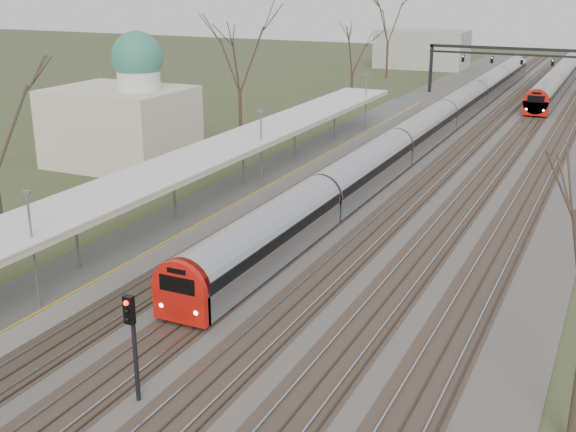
# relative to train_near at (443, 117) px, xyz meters

# --- Properties ---
(track_bed) EXTENTS (24.00, 160.00, 0.22)m
(track_bed) POSITION_rel_train_near_xyz_m (2.76, -6.33, -1.42)
(track_bed) COLOR #474442
(track_bed) RESTS_ON ground
(platform) EXTENTS (3.50, 69.00, 1.00)m
(platform) POSITION_rel_train_near_xyz_m (-6.55, -23.83, -0.98)
(platform) COLOR #9E9B93
(platform) RESTS_ON ground
(canopy) EXTENTS (4.10, 50.00, 3.11)m
(canopy) POSITION_rel_train_near_xyz_m (-6.55, -28.35, 2.45)
(canopy) COLOR slate
(canopy) RESTS_ON platform
(dome_building) EXTENTS (10.00, 8.00, 10.30)m
(dome_building) POSITION_rel_train_near_xyz_m (-19.21, -23.33, 2.24)
(dome_building) COLOR beige
(dome_building) RESTS_ON ground
(signal_gantry) EXTENTS (21.00, 0.59, 6.08)m
(signal_gantry) POSITION_rel_train_near_xyz_m (2.79, 23.65, 3.43)
(signal_gantry) COLOR black
(signal_gantry) RESTS_ON ground
(tree_west_far) EXTENTS (5.50, 5.50, 11.33)m
(tree_west_far) POSITION_rel_train_near_xyz_m (-14.50, -13.33, 6.54)
(tree_west_far) COLOR #2D231C
(tree_west_far) RESTS_ON ground
(train_near) EXTENTS (2.62, 90.21, 3.05)m
(train_near) POSITION_rel_train_near_xyz_m (0.00, 0.00, 0.00)
(train_near) COLOR #A1A4AB
(train_near) RESTS_ON ground
(train_far) EXTENTS (2.62, 45.21, 3.05)m
(train_far) POSITION_rel_train_near_xyz_m (7.00, 33.14, 0.00)
(train_far) COLOR #A1A4AB
(train_far) RESTS_ON ground
(signal_post) EXTENTS (0.35, 0.45, 4.10)m
(signal_post) POSITION_rel_train_near_xyz_m (1.75, -50.14, 1.25)
(signal_post) COLOR black
(signal_post) RESTS_ON ground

